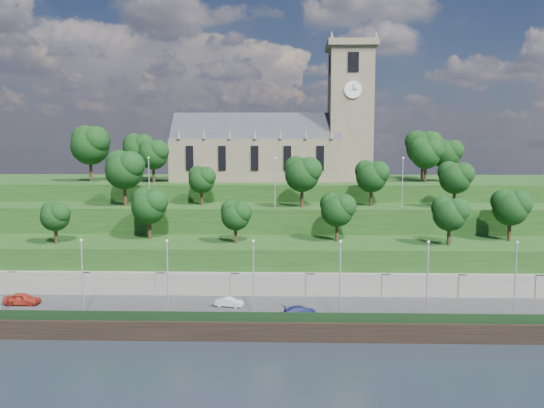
{
  "coord_description": "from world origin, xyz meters",
  "views": [
    {
      "loc": [
        1.72,
        -57.37,
        22.09
      ],
      "look_at": [
        -0.57,
        30.0,
        12.16
      ],
      "focal_mm": 35.0,
      "sensor_mm": 36.0,
      "label": 1
    }
  ],
  "objects_px": {
    "church": "(281,142)",
    "car_middle": "(229,302)",
    "car_right": "(300,311)",
    "car_left": "(22,299)"
  },
  "relations": [
    {
      "from": "car_middle",
      "to": "car_right",
      "type": "relative_size",
      "value": 0.89
    },
    {
      "from": "church",
      "to": "car_middle",
      "type": "xyz_separation_m",
      "value": [
        -6.08,
        -39.62,
        -19.95
      ]
    },
    {
      "from": "car_middle",
      "to": "church",
      "type": "bearing_deg",
      "value": 1.51
    },
    {
      "from": "church",
      "to": "car_right",
      "type": "bearing_deg",
      "value": -86.45
    },
    {
      "from": "car_left",
      "to": "car_right",
      "type": "bearing_deg",
      "value": -94.47
    },
    {
      "from": "car_middle",
      "to": "car_right",
      "type": "distance_m",
      "value": 9.31
    },
    {
      "from": "church",
      "to": "car_middle",
      "type": "distance_m",
      "value": 44.77
    },
    {
      "from": "church",
      "to": "car_middle",
      "type": "relative_size",
      "value": 11.1
    },
    {
      "from": "car_left",
      "to": "car_right",
      "type": "xyz_separation_m",
      "value": [
        34.78,
        -3.31,
        -0.18
      ]
    },
    {
      "from": "church",
      "to": "car_middle",
      "type": "bearing_deg",
      "value": -98.72
    }
  ]
}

